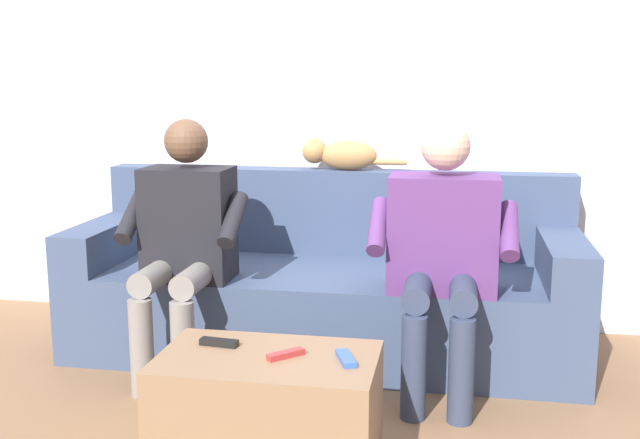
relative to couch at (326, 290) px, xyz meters
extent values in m
plane|color=#846042|center=(0.00, 0.73, -0.29)|extent=(8.00, 8.00, 0.00)
cube|color=silver|center=(0.00, -0.49, 1.10)|extent=(4.44, 0.06, 2.77)
cube|color=#3D4C6B|center=(0.00, 0.13, -0.08)|extent=(1.99, 0.68, 0.41)
cube|color=#3D4C6B|center=(0.00, -0.29, 0.13)|extent=(2.38, 0.17, 0.84)
cube|color=#3D4C6B|center=(-1.09, 0.13, 0.01)|extent=(0.19, 0.68, 0.61)
cube|color=#3D4C6B|center=(1.09, 0.13, 0.01)|extent=(0.19, 0.68, 0.61)
cube|color=#8C6B4C|center=(0.00, 1.15, -0.10)|extent=(0.74, 0.46, 0.38)
cube|color=#5B3370|center=(-0.56, 0.34, 0.37)|extent=(0.45, 0.26, 0.49)
sphere|color=beige|center=(-0.56, 0.34, 0.74)|extent=(0.20, 0.20, 0.20)
cylinder|color=#333D56|center=(-0.65, 0.53, 0.18)|extent=(0.11, 0.38, 0.11)
cylinder|color=#333D56|center=(-0.47, 0.53, 0.18)|extent=(0.11, 0.38, 0.11)
cylinder|color=#333D56|center=(-0.65, 0.72, -0.08)|extent=(0.10, 0.10, 0.41)
cylinder|color=#333D56|center=(-0.47, 0.72, -0.08)|extent=(0.10, 0.10, 0.41)
cylinder|color=#5B3370|center=(-0.82, 0.42, 0.41)|extent=(0.08, 0.27, 0.22)
cylinder|color=#5B3370|center=(-0.30, 0.42, 0.41)|extent=(0.08, 0.27, 0.22)
cube|color=black|center=(0.56, 0.35, 0.38)|extent=(0.38, 0.25, 0.50)
sphere|color=brown|center=(0.56, 0.35, 0.74)|extent=(0.19, 0.19, 0.19)
cylinder|color=gray|center=(0.47, 0.53, 0.18)|extent=(0.11, 0.36, 0.11)
cylinder|color=gray|center=(0.65, 0.53, 0.18)|extent=(0.11, 0.36, 0.11)
cylinder|color=gray|center=(0.47, 0.70, -0.08)|extent=(0.10, 0.10, 0.41)
cylinder|color=gray|center=(0.65, 0.70, -0.08)|extent=(0.10, 0.10, 0.41)
cylinder|color=black|center=(0.33, 0.43, 0.42)|extent=(0.08, 0.27, 0.22)
cylinder|color=black|center=(0.79, 0.43, 0.42)|extent=(0.08, 0.27, 0.22)
ellipsoid|color=#B7844C|center=(-0.06, -0.29, 0.63)|extent=(0.29, 0.14, 0.15)
sphere|color=#B7844C|center=(0.11, -0.29, 0.65)|extent=(0.13, 0.13, 0.13)
cone|color=#B7844C|center=(0.10, -0.32, 0.70)|extent=(0.04, 0.04, 0.04)
cone|color=#B7844C|center=(0.10, -0.26, 0.70)|extent=(0.04, 0.04, 0.04)
cylinder|color=#B7844C|center=(-0.27, -0.29, 0.60)|extent=(0.18, 0.03, 0.03)
cube|color=#B73333|center=(-0.06, 1.15, 0.10)|extent=(0.12, 0.12, 0.02)
cube|color=black|center=(0.19, 1.08, 0.10)|extent=(0.14, 0.05, 0.02)
cube|color=#3860B7|center=(-0.27, 1.15, 0.10)|extent=(0.09, 0.15, 0.02)
camera|label=1|loc=(-0.61, 3.51, 1.02)|focal=42.58mm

